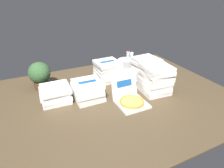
{
  "coord_description": "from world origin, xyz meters",
  "views": [
    {
      "loc": [
        -0.93,
        -1.95,
        1.32
      ],
      "look_at": [
        0.04,
        0.1,
        0.14
      ],
      "focal_mm": 30.42,
      "sensor_mm": 36.0,
      "label": 1
    }
  ],
  "objects_px": {
    "ice_bucket": "(126,63)",
    "potted_plant": "(40,74)",
    "pizza_stack_left_far": "(108,71)",
    "water_bottle_2": "(142,63)",
    "pizza_stack_center_near": "(156,79)",
    "pizza_stack_right_near": "(55,94)",
    "pizza_stack_center_far": "(146,69)",
    "open_pizza_box": "(130,97)",
    "water_bottle_1": "(116,65)",
    "water_bottle_3": "(132,57)",
    "pizza_stack_right_mid": "(88,91)",
    "water_bottle_0": "(128,56)"
  },
  "relations": [
    {
      "from": "pizza_stack_right_mid",
      "to": "ice_bucket",
      "type": "height_order",
      "value": "pizza_stack_right_mid"
    },
    {
      "from": "pizza_stack_center_far",
      "to": "water_bottle_2",
      "type": "bearing_deg",
      "value": 64.01
    },
    {
      "from": "open_pizza_box",
      "to": "pizza_stack_center_far",
      "type": "height_order",
      "value": "open_pizza_box"
    },
    {
      "from": "pizza_stack_left_far",
      "to": "ice_bucket",
      "type": "relative_size",
      "value": 1.27
    },
    {
      "from": "pizza_stack_left_far",
      "to": "water_bottle_1",
      "type": "distance_m",
      "value": 0.39
    },
    {
      "from": "pizza_stack_center_near",
      "to": "water_bottle_1",
      "type": "bearing_deg",
      "value": 98.93
    },
    {
      "from": "water_bottle_0",
      "to": "water_bottle_1",
      "type": "xyz_separation_m",
      "value": [
        -0.42,
        -0.32,
        0.0
      ]
    },
    {
      "from": "open_pizza_box",
      "to": "pizza_stack_center_near",
      "type": "height_order",
      "value": "pizza_stack_center_near"
    },
    {
      "from": "water_bottle_1",
      "to": "water_bottle_2",
      "type": "bearing_deg",
      "value": -10.05
    },
    {
      "from": "water_bottle_3",
      "to": "pizza_stack_center_far",
      "type": "bearing_deg",
      "value": -103.81
    },
    {
      "from": "ice_bucket",
      "to": "potted_plant",
      "type": "height_order",
      "value": "potted_plant"
    },
    {
      "from": "open_pizza_box",
      "to": "water_bottle_0",
      "type": "xyz_separation_m",
      "value": [
        0.72,
        1.31,
        0.02
      ]
    },
    {
      "from": "pizza_stack_left_far",
      "to": "pizza_stack_center_near",
      "type": "xyz_separation_m",
      "value": [
        0.42,
        -0.65,
        0.05
      ]
    },
    {
      "from": "water_bottle_0",
      "to": "water_bottle_3",
      "type": "bearing_deg",
      "value": -76.64
    },
    {
      "from": "ice_bucket",
      "to": "pizza_stack_left_far",
      "type": "bearing_deg",
      "value": -145.79
    },
    {
      "from": "pizza_stack_left_far",
      "to": "ice_bucket",
      "type": "height_order",
      "value": "pizza_stack_left_far"
    },
    {
      "from": "pizza_stack_right_mid",
      "to": "ice_bucket",
      "type": "bearing_deg",
      "value": 38.16
    },
    {
      "from": "water_bottle_0",
      "to": "water_bottle_3",
      "type": "height_order",
      "value": "same"
    },
    {
      "from": "water_bottle_3",
      "to": "potted_plant",
      "type": "distance_m",
      "value": 1.74
    },
    {
      "from": "pizza_stack_left_far",
      "to": "pizza_stack_center_far",
      "type": "bearing_deg",
      "value": -25.38
    },
    {
      "from": "potted_plant",
      "to": "pizza_stack_center_near",
      "type": "bearing_deg",
      "value": -29.14
    },
    {
      "from": "pizza_stack_center_far",
      "to": "open_pizza_box",
      "type": "bearing_deg",
      "value": -140.02
    },
    {
      "from": "pizza_stack_right_mid",
      "to": "ice_bucket",
      "type": "distance_m",
      "value": 1.27
    },
    {
      "from": "ice_bucket",
      "to": "pizza_stack_right_near",
      "type": "bearing_deg",
      "value": -155.03
    },
    {
      "from": "pizza_stack_center_far",
      "to": "pizza_stack_center_near",
      "type": "height_order",
      "value": "pizza_stack_center_near"
    },
    {
      "from": "pizza_stack_right_mid",
      "to": "water_bottle_0",
      "type": "xyz_separation_m",
      "value": [
        1.17,
        1.01,
        -0.03
      ]
    },
    {
      "from": "water_bottle_3",
      "to": "potted_plant",
      "type": "xyz_separation_m",
      "value": [
        -1.7,
        -0.35,
        0.12
      ]
    },
    {
      "from": "pizza_stack_right_mid",
      "to": "water_bottle_0",
      "type": "relative_size",
      "value": 1.86
    },
    {
      "from": "pizza_stack_left_far",
      "to": "water_bottle_2",
      "type": "height_order",
      "value": "pizza_stack_left_far"
    },
    {
      "from": "pizza_stack_center_far",
      "to": "potted_plant",
      "type": "distance_m",
      "value": 1.57
    },
    {
      "from": "water_bottle_1",
      "to": "water_bottle_3",
      "type": "relative_size",
      "value": 1.0
    },
    {
      "from": "ice_bucket",
      "to": "water_bottle_2",
      "type": "relative_size",
      "value": 1.49
    },
    {
      "from": "pizza_stack_right_mid",
      "to": "water_bottle_1",
      "type": "bearing_deg",
      "value": 42.48
    },
    {
      "from": "water_bottle_0",
      "to": "water_bottle_2",
      "type": "relative_size",
      "value": 1.0
    },
    {
      "from": "pizza_stack_left_far",
      "to": "water_bottle_3",
      "type": "relative_size",
      "value": 1.89
    },
    {
      "from": "pizza_stack_center_near",
      "to": "pizza_stack_left_far",
      "type": "bearing_deg",
      "value": 123.14
    },
    {
      "from": "pizza_stack_right_mid",
      "to": "water_bottle_2",
      "type": "bearing_deg",
      "value": 26.35
    },
    {
      "from": "pizza_stack_center_near",
      "to": "potted_plant",
      "type": "bearing_deg",
      "value": 150.86
    },
    {
      "from": "water_bottle_3",
      "to": "water_bottle_2",
      "type": "bearing_deg",
      "value": -84.65
    },
    {
      "from": "pizza_stack_right_mid",
      "to": "pizza_stack_center_near",
      "type": "relative_size",
      "value": 0.92
    },
    {
      "from": "water_bottle_3",
      "to": "open_pizza_box",
      "type": "bearing_deg",
      "value": -121.54
    },
    {
      "from": "pizza_stack_right_near",
      "to": "pizza_stack_center_near",
      "type": "height_order",
      "value": "pizza_stack_center_near"
    },
    {
      "from": "water_bottle_1",
      "to": "water_bottle_2",
      "type": "xyz_separation_m",
      "value": [
        0.47,
        -0.08,
        0.0
      ]
    },
    {
      "from": "pizza_stack_center_far",
      "to": "pizza_stack_left_far",
      "type": "bearing_deg",
      "value": 154.62
    },
    {
      "from": "water_bottle_0",
      "to": "water_bottle_1",
      "type": "distance_m",
      "value": 0.53
    },
    {
      "from": "pizza_stack_right_mid",
      "to": "water_bottle_1",
      "type": "height_order",
      "value": "pizza_stack_right_mid"
    },
    {
      "from": "pizza_stack_right_near",
      "to": "water_bottle_0",
      "type": "distance_m",
      "value": 1.78
    },
    {
      "from": "pizza_stack_right_near",
      "to": "pizza_stack_center_far",
      "type": "relative_size",
      "value": 0.96
    },
    {
      "from": "pizza_stack_center_far",
      "to": "ice_bucket",
      "type": "relative_size",
      "value": 1.33
    },
    {
      "from": "pizza_stack_center_near",
      "to": "open_pizza_box",
      "type": "bearing_deg",
      "value": -169.9
    }
  ]
}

